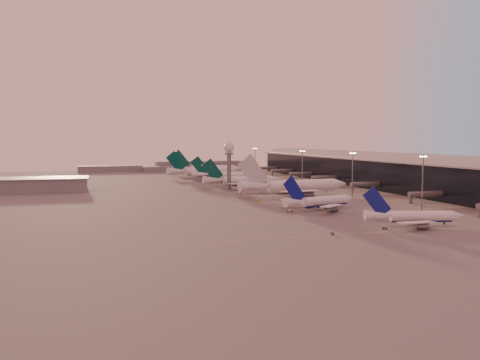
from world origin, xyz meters
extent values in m
plane|color=#545151|center=(0.00, 0.00, 0.00)|extent=(700.00, 700.00, 0.00)
cube|color=#DCC94D|center=(30.00, -35.00, 0.01)|extent=(180.00, 0.25, 0.02)
cube|color=#DCC94D|center=(30.00, 10.00, 0.01)|extent=(180.00, 0.25, 0.02)
cube|color=#DCC94D|center=(30.00, 55.00, 0.01)|extent=(180.00, 0.25, 0.02)
cube|color=#DCC94D|center=(30.00, 100.00, 0.01)|extent=(180.00, 0.25, 0.02)
cube|color=#DCC94D|center=(30.00, 150.00, 0.01)|extent=(180.00, 0.25, 0.02)
cube|color=black|center=(108.00, 110.00, 9.00)|extent=(36.00, 360.00, 18.00)
cylinder|color=gray|center=(108.00, 110.00, 18.00)|extent=(10.08, 360.00, 10.08)
cube|color=gray|center=(108.00, 110.00, 18.20)|extent=(40.00, 362.00, 0.80)
cube|color=slate|center=(72.00, -18.00, 2.20)|extent=(1.20, 1.20, 4.40)
cylinder|color=slate|center=(82.00, 28.00, 4.50)|extent=(22.00, 2.80, 2.80)
cube|color=slate|center=(72.00, 28.00, 2.20)|extent=(1.20, 1.20, 4.40)
cylinder|color=slate|center=(82.00, 86.00, 4.50)|extent=(22.00, 2.80, 2.80)
cube|color=slate|center=(72.00, 86.00, 2.20)|extent=(1.20, 1.20, 4.40)
cylinder|color=slate|center=(82.00, 142.00, 4.50)|extent=(22.00, 2.80, 2.80)
cube|color=slate|center=(72.00, 142.00, 2.20)|extent=(1.20, 1.20, 4.40)
cylinder|color=slate|center=(82.00, 184.00, 4.50)|extent=(22.00, 2.80, 2.80)
cube|color=slate|center=(72.00, 184.00, 2.20)|extent=(1.20, 1.20, 4.40)
cylinder|color=slate|center=(82.00, 226.00, 4.50)|extent=(22.00, 2.80, 2.80)
cube|color=slate|center=(72.00, 226.00, 2.20)|extent=(1.20, 1.20, 4.40)
cylinder|color=slate|center=(82.00, 266.00, 4.50)|extent=(22.00, 2.80, 2.80)
cube|color=slate|center=(72.00, 266.00, 2.20)|extent=(1.20, 1.20, 4.40)
cube|color=slate|center=(-120.00, 140.00, 4.00)|extent=(80.00, 25.00, 8.00)
cube|color=gray|center=(-120.00, 140.00, 8.20)|extent=(82.00, 27.00, 0.60)
cylinder|color=slate|center=(5.00, 120.00, 11.00)|extent=(2.60, 2.60, 22.00)
cylinder|color=slate|center=(5.00, 120.00, 22.50)|extent=(5.20, 5.20, 1.20)
sphere|color=silver|center=(5.00, 120.00, 26.40)|extent=(6.40, 6.40, 6.40)
cylinder|color=slate|center=(5.00, 120.00, 30.10)|extent=(0.16, 0.16, 2.00)
cylinder|color=slate|center=(58.00, 0.00, 12.50)|extent=(0.56, 0.56, 25.00)
cube|color=slate|center=(58.00, 0.00, 24.50)|extent=(3.60, 0.25, 0.25)
sphere|color=#FFEABF|center=(56.50, 0.00, 24.10)|extent=(0.56, 0.56, 0.56)
sphere|color=#FFEABF|center=(57.50, 0.00, 24.10)|extent=(0.56, 0.56, 0.56)
sphere|color=#FFEABF|center=(58.50, 0.00, 24.10)|extent=(0.56, 0.56, 0.56)
sphere|color=#FFEABF|center=(59.50, 0.00, 24.10)|extent=(0.56, 0.56, 0.56)
cylinder|color=slate|center=(55.00, 55.00, 12.50)|extent=(0.56, 0.56, 25.00)
cube|color=slate|center=(55.00, 55.00, 24.50)|extent=(3.60, 0.25, 0.25)
sphere|color=#FFEABF|center=(53.50, 55.00, 24.10)|extent=(0.56, 0.56, 0.56)
sphere|color=#FFEABF|center=(54.50, 55.00, 24.10)|extent=(0.56, 0.56, 0.56)
sphere|color=#FFEABF|center=(55.50, 55.00, 24.10)|extent=(0.56, 0.56, 0.56)
sphere|color=#FFEABF|center=(56.50, 55.00, 24.10)|extent=(0.56, 0.56, 0.56)
cylinder|color=slate|center=(50.00, 110.00, 12.50)|extent=(0.56, 0.56, 25.00)
cube|color=slate|center=(50.00, 110.00, 24.50)|extent=(3.60, 0.25, 0.25)
sphere|color=#FFEABF|center=(48.50, 110.00, 24.10)|extent=(0.56, 0.56, 0.56)
sphere|color=#FFEABF|center=(49.50, 110.00, 24.10)|extent=(0.56, 0.56, 0.56)
sphere|color=#FFEABF|center=(50.50, 110.00, 24.10)|extent=(0.56, 0.56, 0.56)
sphere|color=#FFEABF|center=(51.50, 110.00, 24.10)|extent=(0.56, 0.56, 0.56)
cylinder|color=slate|center=(48.00, 200.00, 12.50)|extent=(0.56, 0.56, 25.00)
cube|color=slate|center=(48.00, 200.00, 24.50)|extent=(3.60, 0.25, 0.25)
sphere|color=#FFEABF|center=(46.50, 200.00, 24.10)|extent=(0.56, 0.56, 0.56)
sphere|color=#FFEABF|center=(47.50, 200.00, 24.10)|extent=(0.56, 0.56, 0.56)
sphere|color=#FFEABF|center=(48.50, 200.00, 24.10)|extent=(0.56, 0.56, 0.56)
sphere|color=#FFEABF|center=(49.50, 200.00, 24.10)|extent=(0.56, 0.56, 0.56)
cube|color=slate|center=(-60.00, 320.00, 3.00)|extent=(60.00, 18.00, 6.00)
cube|color=slate|center=(30.00, 330.00, 4.50)|extent=(90.00, 20.00, 9.00)
cube|color=slate|center=(-10.00, 310.00, 2.50)|extent=(40.00, 15.00, 5.00)
cylinder|color=silver|center=(36.98, -28.62, 3.13)|extent=(22.83, 8.89, 3.84)
cylinder|color=navy|center=(36.98, -28.62, 2.27)|extent=(22.14, 7.74, 2.76)
cone|color=silver|center=(50.08, -31.70, 3.13)|extent=(5.13, 4.73, 3.84)
cone|color=silver|center=(21.40, -24.97, 3.61)|extent=(10.08, 5.90, 3.84)
cube|color=silver|center=(29.43, -36.56, 2.46)|extent=(16.73, 7.82, 1.21)
cylinder|color=slate|center=(32.62, -35.01, 0.71)|extent=(4.82, 3.43, 2.50)
cube|color=slate|center=(32.62, -35.01, 1.79)|extent=(0.35, 0.32, 1.54)
cube|color=silver|center=(33.75, -18.16, 2.46)|extent=(14.76, 13.59, 1.21)
cylinder|color=slate|center=(35.91, -20.97, 0.71)|extent=(4.82, 3.43, 2.50)
cube|color=slate|center=(35.91, -20.97, 1.79)|extent=(0.35, 0.32, 1.54)
cube|color=navy|center=(20.94, -24.86, 8.36)|extent=(10.34, 2.75, 11.44)
cube|color=silver|center=(20.43, -29.22, 3.71)|extent=(4.62, 2.56, 0.25)
cube|color=silver|center=(22.43, -20.73, 3.71)|extent=(4.42, 4.03, 0.25)
cylinder|color=black|center=(45.32, -30.58, 0.51)|extent=(0.51, 0.51, 1.01)
cylinder|color=black|center=(35.72, -26.05, 0.56)|extent=(1.20, 0.75, 1.11)
cylinder|color=black|center=(34.70, -30.37, 0.56)|extent=(1.20, 0.75, 1.11)
cylinder|color=silver|center=(23.08, 20.95, 3.43)|extent=(24.90, 10.92, 4.21)
cylinder|color=navy|center=(23.08, 20.95, 2.48)|extent=(24.09, 9.65, 3.03)
cone|color=silver|center=(37.24, 25.05, 3.43)|extent=(5.76, 5.37, 4.21)
cone|color=silver|center=(6.25, 16.06, 3.96)|extent=(11.12, 6.93, 4.21)
cube|color=silver|center=(20.14, 9.32, 2.69)|extent=(15.70, 15.42, 1.32)
cylinder|color=slate|center=(22.35, 12.51, 0.77)|extent=(5.35, 3.96, 2.73)
cube|color=slate|center=(22.35, 12.51, 1.96)|extent=(0.40, 0.36, 1.68)
cube|color=silver|center=(14.37, 29.20, 2.69)|extent=(18.34, 7.71, 1.32)
cylinder|color=slate|center=(17.95, 27.69, 0.77)|extent=(5.35, 3.96, 2.73)
cube|color=slate|center=(17.95, 27.69, 1.96)|extent=(0.40, 0.36, 1.68)
cube|color=navy|center=(5.75, 15.92, 9.16)|extent=(11.19, 3.59, 12.53)
cube|color=silver|center=(7.61, 11.48, 4.06)|extent=(4.75, 4.54, 0.28)
cube|color=silver|center=(4.95, 20.67, 4.06)|extent=(5.02, 2.58, 0.28)
cylinder|color=black|center=(32.10, 23.56, 0.55)|extent=(0.55, 0.55, 1.11)
cylinder|color=black|center=(20.49, 22.73, 0.61)|extent=(1.32, 0.87, 1.22)
cylinder|color=black|center=(21.85, 18.05, 0.61)|extent=(1.32, 0.87, 1.22)
cylinder|color=silver|center=(35.19, 75.38, 4.46)|extent=(41.60, 10.93, 6.43)
cylinder|color=silver|center=(35.19, 75.38, 3.01)|extent=(40.58, 9.05, 4.63)
cone|color=silver|center=(59.59, 78.09, 4.46)|extent=(8.62, 7.27, 6.43)
cone|color=silver|center=(6.17, 72.15, 5.26)|extent=(17.86, 8.29, 6.43)
cube|color=silver|center=(27.10, 57.27, 3.33)|extent=(28.24, 22.31, 1.91)
cylinder|color=slate|center=(31.60, 61.83, 0.73)|extent=(8.38, 5.03, 4.18)
cube|color=slate|center=(31.60, 61.83, 2.21)|extent=(0.34, 0.29, 2.57)
cube|color=silver|center=(23.32, 91.27, 3.33)|extent=(29.97, 17.26, 1.91)
cylinder|color=slate|center=(28.71, 87.80, 0.73)|extent=(8.38, 5.03, 4.18)
cube|color=slate|center=(28.71, 87.80, 2.21)|extent=(0.34, 0.29, 2.57)
cube|color=#B4B6BC|center=(5.31, 72.06, 12.86)|extent=(17.75, 2.33, 19.08)
cube|color=silver|center=(6.71, 64.20, 5.42)|extent=(8.33, 6.78, 0.26)
cube|color=silver|center=(4.95, 80.03, 5.42)|extent=(8.50, 5.49, 0.26)
cylinder|color=black|center=(50.72, 77.10, 0.52)|extent=(0.52, 0.52, 1.04)
cylinder|color=black|center=(31.64, 77.28, 0.57)|extent=(1.19, 0.64, 1.14)
cylinder|color=black|center=(32.14, 72.74, 0.57)|extent=(1.19, 0.64, 1.14)
cylinder|color=silver|center=(20.63, 132.07, 3.70)|extent=(32.70, 6.87, 5.24)
cylinder|color=silver|center=(20.63, 132.07, 2.52)|extent=(31.97, 5.37, 3.77)
cone|color=silver|center=(39.99, 133.04, 3.70)|extent=(6.54, 5.55, 5.24)
cone|color=silver|center=(-2.38, 130.91, 4.36)|extent=(13.86, 5.92, 5.24)
cube|color=silver|center=(13.33, 118.02, 2.79)|extent=(23.04, 16.79, 1.55)
cylinder|color=slate|center=(17.14, 121.45, 0.63)|extent=(6.45, 3.72, 3.40)
cube|color=slate|center=(17.14, 121.45, 1.87)|extent=(0.28, 0.24, 2.10)
cube|color=silver|center=(11.95, 145.30, 2.79)|extent=(23.67, 14.95, 1.55)
cylinder|color=slate|center=(16.08, 142.28, 0.63)|extent=(6.45, 3.72, 3.40)
cube|color=slate|center=(16.08, 142.28, 1.87)|extent=(0.28, 0.24, 2.10)
cube|color=#043F37|center=(-3.06, 130.87, 10.61)|extent=(14.41, 1.04, 15.50)
cube|color=silver|center=(-2.30, 124.62, 4.49)|extent=(6.64, 5.10, 0.23)
cube|color=silver|center=(-2.93, 137.17, 4.49)|extent=(6.71, 4.64, 0.23)
cylinder|color=black|center=(32.96, 132.69, 0.45)|extent=(0.45, 0.45, 0.90)
cylinder|color=black|center=(17.92, 133.92, 0.50)|extent=(1.01, 0.50, 0.99)
cylinder|color=black|center=(18.12, 129.95, 0.50)|extent=(1.01, 0.50, 0.99)
cylinder|color=silver|center=(22.79, 181.08, 3.63)|extent=(32.04, 13.18, 5.13)
cylinder|color=silver|center=(22.79, 181.08, 2.47)|extent=(31.06, 11.63, 3.69)
cone|color=silver|center=(41.12, 176.17, 3.63)|extent=(7.27, 6.55, 5.13)
cone|color=silver|center=(1.00, 186.92, 4.27)|extent=(14.21, 8.40, 5.13)
cube|color=silver|center=(11.76, 170.19, 2.73)|extent=(23.70, 10.41, 1.52)
cylinder|color=slate|center=(16.34, 172.23, 0.62)|extent=(6.81, 4.81, 3.33)
cube|color=slate|center=(16.34, 172.23, 1.83)|extent=(0.31, 0.28, 2.05)
cube|color=silver|center=(18.69, 196.02, 2.73)|extent=(20.53, 19.66, 1.52)
cylinder|color=slate|center=(21.63, 191.96, 0.62)|extent=(6.81, 4.81, 3.33)
cube|color=slate|center=(21.63, 191.96, 1.83)|extent=(0.31, 0.28, 2.05)
cube|color=#043F37|center=(0.35, 187.09, 10.39)|extent=(13.71, 3.95, 15.18)
cube|color=silver|center=(-0.81, 181.03, 4.39)|extent=(6.48, 3.44, 0.22)
cube|color=silver|center=(2.37, 192.92, 4.39)|extent=(6.16, 5.78, 0.22)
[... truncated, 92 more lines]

